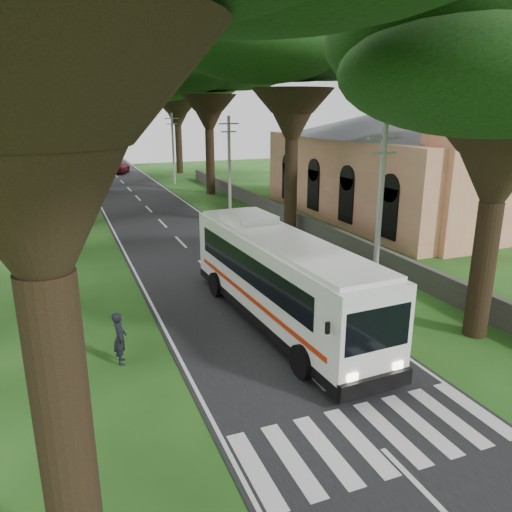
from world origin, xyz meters
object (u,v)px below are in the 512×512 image
at_px(pole_mid, 229,166).
at_px(pedestrian, 120,338).
at_px(distant_car_c, 119,167).
at_px(pole_far, 173,148).
at_px(coach_bus, 279,277).
at_px(distant_car_b, 94,175).
at_px(church, 395,156).
at_px(pole_near, 379,215).

relative_size(pole_mid, pedestrian, 4.22).
bearing_deg(distant_car_c, pole_far, 127.98).
distance_m(pole_mid, distant_car_c, 33.53).
bearing_deg(pole_far, coach_bus, -96.69).
bearing_deg(distant_car_b, coach_bus, -87.71).
xyz_separation_m(church, coach_bus, (-17.07, -15.63, -2.90)).
bearing_deg(pole_near, pole_far, 90.00).
bearing_deg(pole_near, church, 51.50).
distance_m(church, distant_car_c, 41.39).
bearing_deg(church, pedestrian, -144.68).
xyz_separation_m(distant_car_c, pedestrian, (-6.55, -54.22, 0.17)).
height_order(church, distant_car_b, church).
xyz_separation_m(church, pole_near, (-12.36, -15.55, -0.73)).
bearing_deg(pole_near, pedestrian, -173.96).
bearing_deg(pole_mid, distant_car_c, 98.10).
relative_size(church, coach_bus, 1.88).
distance_m(pole_near, distant_car_b, 47.38).
bearing_deg(pole_mid, pole_near, -90.00).
relative_size(coach_bus, distant_car_b, 3.11).
relative_size(distant_car_b, pedestrian, 2.16).
distance_m(pole_mid, coach_bus, 20.74).
bearing_deg(distant_car_b, pole_far, -39.70).
height_order(pole_near, distant_car_c, pole_near).
relative_size(distant_car_b, distant_car_c, 0.80).
bearing_deg(pedestrian, church, -49.25).
xyz_separation_m(pole_near, pole_far, (0.00, 40.00, 0.00)).
relative_size(pole_far, distant_car_b, 1.95).
xyz_separation_m(pole_near, pedestrian, (-11.25, -1.19, -3.23)).
bearing_deg(distant_car_c, church, 132.62).
distance_m(pole_mid, pole_far, 20.00).
bearing_deg(distant_car_b, pole_near, -82.01).
relative_size(pole_far, pedestrian, 4.22).
bearing_deg(distant_car_c, pole_near, 113.21).
bearing_deg(pedestrian, distant_car_c, -1.46).
bearing_deg(distant_car_c, pole_mid, 116.24).
xyz_separation_m(coach_bus, pedestrian, (-6.55, -1.11, -1.06)).
relative_size(distant_car_c, pedestrian, 2.72).
bearing_deg(pole_far, distant_car_b, 142.67).
height_order(pole_mid, pole_far, same).
height_order(pole_far, pedestrian, pole_far).
bearing_deg(church, coach_bus, -137.52).
distance_m(coach_bus, pedestrian, 6.72).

